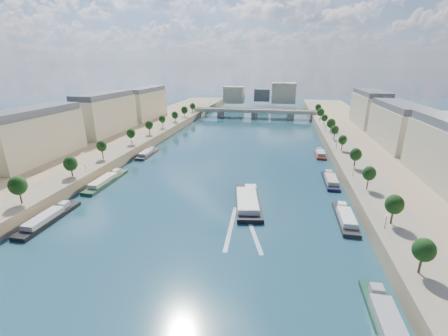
% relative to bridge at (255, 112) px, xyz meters
% --- Properties ---
extents(ground, '(700.00, 700.00, 0.00)m').
position_rel_bridge_xyz_m(ground, '(0.00, -143.10, -5.08)').
color(ground, '#0C3038').
rests_on(ground, ground).
extents(quay_left, '(44.00, 520.00, 5.00)m').
position_rel_bridge_xyz_m(quay_left, '(-72.00, -143.10, -2.58)').
color(quay_left, '#9E8460').
rests_on(quay_left, ground).
extents(quay_right, '(44.00, 520.00, 5.00)m').
position_rel_bridge_xyz_m(quay_right, '(72.00, -143.10, -2.58)').
color(quay_right, '#9E8460').
rests_on(quay_right, ground).
extents(pave_left, '(14.00, 520.00, 0.10)m').
position_rel_bridge_xyz_m(pave_left, '(-57.00, -143.10, -0.03)').
color(pave_left, gray).
rests_on(pave_left, quay_left).
extents(pave_right, '(14.00, 520.00, 0.10)m').
position_rel_bridge_xyz_m(pave_right, '(57.00, -143.10, -0.03)').
color(pave_right, gray).
rests_on(pave_right, quay_right).
extents(trees_left, '(4.80, 268.80, 8.26)m').
position_rel_bridge_xyz_m(trees_left, '(-55.00, -141.10, 5.39)').
color(trees_left, '#382B1E').
rests_on(trees_left, ground).
extents(trees_right, '(4.80, 268.80, 8.26)m').
position_rel_bridge_xyz_m(trees_right, '(55.00, -133.10, 5.39)').
color(trees_right, '#382B1E').
rests_on(trees_right, ground).
extents(lamps_left, '(0.36, 200.36, 4.28)m').
position_rel_bridge_xyz_m(lamps_left, '(-52.50, -153.10, 2.70)').
color(lamps_left, black).
rests_on(lamps_left, ground).
extents(lamps_right, '(0.36, 200.36, 4.28)m').
position_rel_bridge_xyz_m(lamps_right, '(52.50, -138.10, 2.70)').
color(lamps_right, black).
rests_on(lamps_right, ground).
extents(buildings_left, '(16.00, 226.00, 23.20)m').
position_rel_bridge_xyz_m(buildings_left, '(-85.00, -131.10, 11.37)').
color(buildings_left, beige).
rests_on(buildings_left, ground).
extents(buildings_right, '(16.00, 226.00, 23.20)m').
position_rel_bridge_xyz_m(buildings_right, '(85.00, -131.10, 11.37)').
color(buildings_right, beige).
rests_on(buildings_right, ground).
extents(skyline, '(79.00, 42.00, 22.00)m').
position_rel_bridge_xyz_m(skyline, '(3.19, 76.42, 9.57)').
color(skyline, beige).
rests_on(skyline, ground).
extents(bridge, '(112.00, 12.00, 8.15)m').
position_rel_bridge_xyz_m(bridge, '(0.00, 0.00, 0.00)').
color(bridge, '#C1B79E').
rests_on(bridge, ground).
extents(tour_barge, '(13.07, 29.99, 3.94)m').
position_rel_bridge_xyz_m(tour_barge, '(14.15, -179.60, -3.97)').
color(tour_barge, black).
rests_on(tour_barge, ground).
extents(wake, '(11.94, 26.03, 0.04)m').
position_rel_bridge_xyz_m(wake, '(14.15, -196.17, -5.06)').
color(wake, silver).
rests_on(wake, ground).
extents(moored_barges_left, '(5.00, 155.89, 3.60)m').
position_rel_bridge_xyz_m(moored_barges_left, '(-45.50, -200.81, -4.24)').
color(moored_barges_left, '#172033').
rests_on(moored_barges_left, ground).
extents(moored_barges_right, '(5.00, 162.87, 3.60)m').
position_rel_bridge_xyz_m(moored_barges_right, '(45.50, -190.97, -4.24)').
color(moored_barges_right, black).
rests_on(moored_barges_right, ground).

